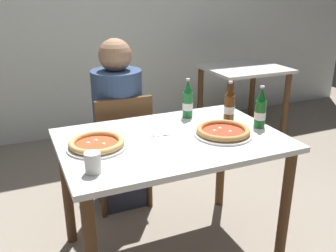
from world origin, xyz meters
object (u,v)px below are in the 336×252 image
(napkin_with_cutlery, at_px, (155,131))
(paper_cup, at_px, (93,163))
(dining_table_main, at_px, (172,157))
(dining_table_background, at_px, (243,82))
(pizza_margherita_near, at_px, (223,132))
(beer_bottle_left, at_px, (260,110))
(pizza_marinara_far, at_px, (97,144))
(beer_bottle_center, at_px, (188,101))
(diner_seated, at_px, (119,129))
(beer_bottle_right, at_px, (229,104))
(chair_behind_table, at_px, (121,145))

(napkin_with_cutlery, relative_size, paper_cup, 2.06)
(dining_table_main, relative_size, napkin_with_cutlery, 6.13)
(dining_table_background, bearing_deg, napkin_with_cutlery, -138.93)
(paper_cup, bearing_deg, pizza_margherita_near, 11.30)
(beer_bottle_left, bearing_deg, pizza_marinara_far, 174.83)
(pizza_margherita_near, bearing_deg, dining_table_main, 163.96)
(paper_cup, bearing_deg, beer_bottle_center, 35.20)
(diner_seated, height_order, napkin_with_cutlery, diner_seated)
(beer_bottle_center, bearing_deg, napkin_with_cutlery, -152.90)
(beer_bottle_center, relative_size, beer_bottle_right, 1.00)
(pizza_margherita_near, bearing_deg, dining_table_background, 52.19)
(paper_cup, bearing_deg, dining_table_background, 40.76)
(pizza_marinara_far, relative_size, paper_cup, 3.22)
(dining_table_main, relative_size, beer_bottle_left, 4.86)
(diner_seated, xyz_separation_m, pizza_marinara_far, (-0.29, -0.63, 0.19))
(dining_table_main, height_order, dining_table_background, same)
(diner_seated, distance_m, pizza_margherita_near, 0.86)
(dining_table_background, xyz_separation_m, beer_bottle_left, (-0.92, -1.49, 0.26))
(chair_behind_table, distance_m, dining_table_background, 1.77)
(dining_table_main, height_order, napkin_with_cutlery, napkin_with_cutlery)
(dining_table_main, xyz_separation_m, pizza_marinara_far, (-0.40, 0.03, 0.14))
(beer_bottle_left, relative_size, napkin_with_cutlery, 1.26)
(chair_behind_table, xyz_separation_m, beer_bottle_center, (0.34, -0.34, 0.37))
(pizza_margherita_near, bearing_deg, beer_bottle_right, 50.83)
(chair_behind_table, distance_m, pizza_marinara_far, 0.71)
(beer_bottle_left, xyz_separation_m, napkin_with_cutlery, (-0.58, 0.18, -0.10))
(pizza_marinara_far, relative_size, beer_bottle_center, 1.24)
(dining_table_main, distance_m, dining_table_background, 2.04)
(pizza_margherita_near, height_order, paper_cup, paper_cup)
(chair_behind_table, xyz_separation_m, beer_bottle_right, (0.54, -0.50, 0.37))
(chair_behind_table, distance_m, paper_cup, 0.97)
(chair_behind_table, height_order, beer_bottle_left, beer_bottle_left)
(dining_table_background, bearing_deg, beer_bottle_right, -127.62)
(chair_behind_table, bearing_deg, napkin_with_cutlery, 98.51)
(beer_bottle_center, bearing_deg, pizza_marinara_far, -159.16)
(diner_seated, distance_m, beer_bottle_right, 0.82)
(beer_bottle_center, distance_m, paper_cup, 0.87)
(beer_bottle_right, bearing_deg, dining_table_main, -165.71)
(pizza_margherita_near, height_order, beer_bottle_right, beer_bottle_right)
(chair_behind_table, xyz_separation_m, pizza_margherita_near, (0.39, -0.69, 0.29))
(pizza_marinara_far, bearing_deg, diner_seated, 65.13)
(diner_seated, distance_m, paper_cup, 0.99)
(beer_bottle_center, bearing_deg, dining_table_background, 43.63)
(paper_cup, bearing_deg, napkin_with_cutlery, 39.67)
(dining_table_main, xyz_separation_m, napkin_with_cutlery, (-0.05, 0.13, 0.12))
(dining_table_main, xyz_separation_m, diner_seated, (-0.11, 0.66, -0.05))
(pizza_marinara_far, height_order, beer_bottle_center, beer_bottle_center)
(napkin_with_cutlery, bearing_deg, dining_table_background, 41.07)
(chair_behind_table, xyz_separation_m, beer_bottle_left, (0.65, -0.67, 0.37))
(pizza_marinara_far, xyz_separation_m, beer_bottle_right, (0.83, 0.08, 0.08))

